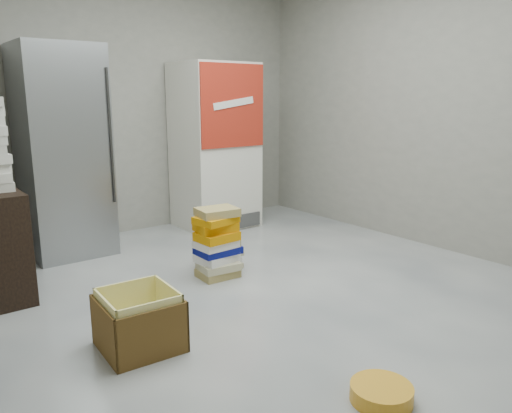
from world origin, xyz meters
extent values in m
plane|color=#B8B9B4|center=(0.00, 0.00, 0.00)|extent=(5.00, 5.00, 0.00)
cube|color=gray|center=(0.00, 2.50, 1.40)|extent=(4.00, 0.04, 2.80)
cube|color=gray|center=(2.00, 0.00, 1.40)|extent=(0.04, 5.00, 2.80)
cube|color=#ADB0B6|center=(-0.90, 2.13, 0.95)|extent=(0.70, 0.70, 1.90)
cylinder|color=#333333|center=(-0.58, 1.77, 1.10)|extent=(0.02, 0.02, 1.19)
cube|color=silver|center=(0.75, 2.13, 0.90)|extent=(0.80, 0.70, 1.80)
cube|color=#A82415|center=(0.75, 1.77, 1.35)|extent=(0.78, 0.02, 0.85)
cube|color=white|center=(0.75, 1.75, 1.38)|extent=(0.50, 0.01, 0.14)
cube|color=#3F3F3F|center=(0.75, 1.77, 0.10)|extent=(0.70, 0.02, 0.15)
cube|color=#A08C4F|center=(-0.16, 0.72, 0.03)|extent=(0.32, 0.26, 0.07)
cube|color=#BCB38B|center=(-0.16, 0.71, 0.10)|extent=(0.34, 0.28, 0.06)
cube|color=white|center=(-0.15, 0.73, 0.16)|extent=(0.34, 0.28, 0.07)
cube|color=navy|center=(-0.16, 0.73, 0.22)|extent=(0.31, 0.24, 0.06)
cube|color=white|center=(-0.17, 0.72, 0.28)|extent=(0.32, 0.26, 0.06)
cube|color=orange|center=(-0.17, 0.71, 0.35)|extent=(0.32, 0.26, 0.07)
cube|color=orange|center=(-0.16, 0.74, 0.42)|extent=(0.34, 0.28, 0.07)
cube|color=orange|center=(-0.17, 0.71, 0.49)|extent=(0.34, 0.29, 0.06)
cube|color=#A08C4F|center=(-0.15, 0.72, 0.55)|extent=(0.34, 0.28, 0.06)
cube|color=#BCB38B|center=(0.00, 0.89, 0.02)|extent=(0.33, 0.28, 0.04)
cube|color=white|center=(0.02, 0.92, 0.07)|extent=(0.35, 0.31, 0.05)
cube|color=#BCB38B|center=(0.03, 0.92, 0.11)|extent=(0.31, 0.24, 0.04)
cube|color=navy|center=(0.01, 0.89, 0.16)|extent=(0.34, 0.29, 0.06)
cube|color=#A08C4F|center=(0.00, 0.90, 0.23)|extent=(0.35, 0.30, 0.07)
cube|color=yellow|center=(-1.17, 0.01, 0.01)|extent=(0.43, 0.43, 0.01)
cube|color=brown|center=(-1.16, 0.22, 0.15)|extent=(0.43, 0.04, 0.31)
cube|color=brown|center=(-1.18, -0.20, 0.15)|extent=(0.43, 0.04, 0.31)
cube|color=brown|center=(-1.38, 0.02, 0.15)|extent=(0.04, 0.43, 0.31)
cube|color=brown|center=(-0.96, 0.00, 0.15)|extent=(0.04, 0.43, 0.31)
cube|color=yellow|center=(-1.16, 0.20, 0.18)|extent=(0.40, 0.03, 0.35)
cube|color=yellow|center=(-1.18, -0.18, 0.18)|extent=(0.40, 0.03, 0.35)
cube|color=yellow|center=(-1.36, 0.02, 0.18)|extent=(0.03, 0.40, 0.35)
cube|color=yellow|center=(-0.98, 0.00, 0.18)|extent=(0.03, 0.40, 0.35)
cylinder|color=gold|center=(-0.47, -1.20, 0.04)|extent=(0.36, 0.36, 0.08)
camera|label=1|loc=(-2.28, -2.55, 1.46)|focal=35.00mm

